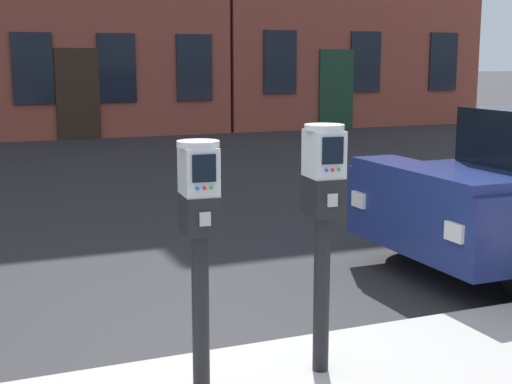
# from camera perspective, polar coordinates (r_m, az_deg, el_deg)

# --- Properties ---
(parking_meter_near_kerb) EXTENTS (0.23, 0.26, 1.34)m
(parking_meter_near_kerb) POSITION_cam_1_polar(r_m,az_deg,el_deg) (3.75, -4.42, -2.32)
(parking_meter_near_kerb) COLOR black
(parking_meter_near_kerb) RESTS_ON sidewalk_slab
(parking_meter_twin_adjacent) EXTENTS (0.23, 0.26, 1.39)m
(parking_meter_twin_adjacent) POSITION_cam_1_polar(r_m,az_deg,el_deg) (4.01, 5.23, -0.92)
(parking_meter_twin_adjacent) COLOR black
(parking_meter_twin_adjacent) RESTS_ON sidewalk_slab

